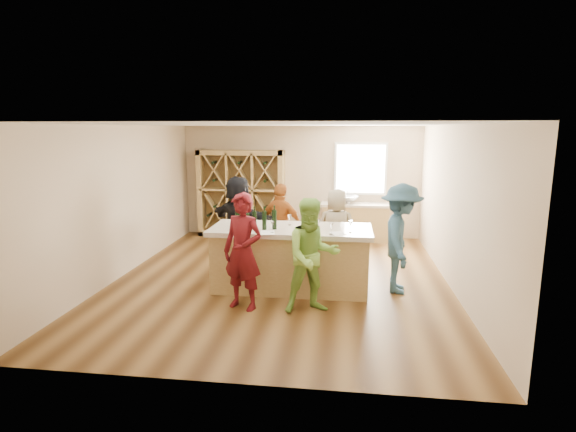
# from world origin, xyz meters

# --- Properties ---
(floor) EXTENTS (6.00, 7.00, 0.10)m
(floor) POSITION_xyz_m (0.00, 0.00, -0.05)
(floor) COLOR brown
(floor) RESTS_ON ground
(ceiling) EXTENTS (6.00, 7.00, 0.10)m
(ceiling) POSITION_xyz_m (0.00, 0.00, 2.85)
(ceiling) COLOR white
(ceiling) RESTS_ON ground
(wall_back) EXTENTS (6.00, 0.10, 2.80)m
(wall_back) POSITION_xyz_m (0.00, 3.55, 1.40)
(wall_back) COLOR #C8B091
(wall_back) RESTS_ON ground
(wall_front) EXTENTS (6.00, 0.10, 2.80)m
(wall_front) POSITION_xyz_m (0.00, -3.55, 1.40)
(wall_front) COLOR #C8B091
(wall_front) RESTS_ON ground
(wall_left) EXTENTS (0.10, 7.00, 2.80)m
(wall_left) POSITION_xyz_m (-3.05, 0.00, 1.40)
(wall_left) COLOR #C8B091
(wall_left) RESTS_ON ground
(wall_right) EXTENTS (0.10, 7.00, 2.80)m
(wall_right) POSITION_xyz_m (3.05, 0.00, 1.40)
(wall_right) COLOR #C8B091
(wall_right) RESTS_ON ground
(window_frame) EXTENTS (1.30, 0.06, 1.30)m
(window_frame) POSITION_xyz_m (1.50, 3.47, 1.75)
(window_frame) COLOR white
(window_frame) RESTS_ON wall_back
(window_pane) EXTENTS (1.18, 0.01, 1.18)m
(window_pane) POSITION_xyz_m (1.50, 3.44, 1.75)
(window_pane) COLOR white
(window_pane) RESTS_ON wall_back
(wine_rack) EXTENTS (2.20, 0.45, 2.20)m
(wine_rack) POSITION_xyz_m (-1.50, 3.27, 1.10)
(wine_rack) COLOR tan
(wine_rack) RESTS_ON floor
(back_counter_base) EXTENTS (1.60, 0.58, 0.86)m
(back_counter_base) POSITION_xyz_m (1.40, 3.20, 0.43)
(back_counter_base) COLOR tan
(back_counter_base) RESTS_ON floor
(back_counter_top) EXTENTS (1.70, 0.62, 0.06)m
(back_counter_top) POSITION_xyz_m (1.40, 3.20, 0.89)
(back_counter_top) COLOR beige
(back_counter_top) RESTS_ON back_counter_base
(sink) EXTENTS (0.54, 0.54, 0.19)m
(sink) POSITION_xyz_m (1.20, 3.20, 1.01)
(sink) COLOR silver
(sink) RESTS_ON back_counter_top
(faucet) EXTENTS (0.02, 0.02, 0.30)m
(faucet) POSITION_xyz_m (1.20, 3.38, 1.07)
(faucet) COLOR silver
(faucet) RESTS_ON back_counter_top
(tasting_counter_base) EXTENTS (2.60, 1.00, 1.00)m
(tasting_counter_base) POSITION_xyz_m (0.23, -0.45, 0.50)
(tasting_counter_base) COLOR tan
(tasting_counter_base) RESTS_ON floor
(tasting_counter_top) EXTENTS (2.72, 1.12, 0.08)m
(tasting_counter_top) POSITION_xyz_m (0.23, -0.45, 1.04)
(tasting_counter_top) COLOR beige
(tasting_counter_top) RESTS_ON tasting_counter_base
(wine_bottle_a) EXTENTS (0.09, 0.09, 0.32)m
(wine_bottle_a) POSITION_xyz_m (-0.66, -0.57, 1.24)
(wine_bottle_a) COLOR black
(wine_bottle_a) RESTS_ON tasting_counter_top
(wine_bottle_b) EXTENTS (0.08, 0.08, 0.27)m
(wine_bottle_b) POSITION_xyz_m (-0.46, -0.70, 1.22)
(wine_bottle_b) COLOR black
(wine_bottle_b) RESTS_ON tasting_counter_top
(wine_bottle_c) EXTENTS (0.09, 0.09, 0.29)m
(wine_bottle_c) POSITION_xyz_m (-0.37, -0.57, 1.23)
(wine_bottle_c) COLOR black
(wine_bottle_c) RESTS_ON tasting_counter_top
(wine_bottle_d) EXTENTS (0.10, 0.10, 0.31)m
(wine_bottle_d) POSITION_xyz_m (-0.18, -0.66, 1.24)
(wine_bottle_d) COLOR black
(wine_bottle_d) RESTS_ON tasting_counter_top
(wine_bottle_e) EXTENTS (0.10, 0.10, 0.32)m
(wine_bottle_e) POSITION_xyz_m (-0.03, -0.61, 1.24)
(wine_bottle_e) COLOR black
(wine_bottle_e) RESTS_ON tasting_counter_top
(wine_glass_a) EXTENTS (0.08, 0.08, 0.19)m
(wine_glass_a) POSITION_xyz_m (-0.02, -0.88, 1.18)
(wine_glass_a) COLOR white
(wine_glass_a) RESTS_ON tasting_counter_top
(wine_glass_b) EXTENTS (0.09, 0.09, 0.19)m
(wine_glass_b) POSITION_xyz_m (0.49, -0.87, 1.17)
(wine_glass_b) COLOR white
(wine_glass_b) RESTS_ON tasting_counter_top
(wine_glass_c) EXTENTS (0.08, 0.08, 0.18)m
(wine_glass_c) POSITION_xyz_m (0.93, -0.89, 1.17)
(wine_glass_c) COLOR white
(wine_glass_c) RESTS_ON tasting_counter_top
(wine_glass_d) EXTENTS (0.08, 0.08, 0.18)m
(wine_glass_d) POSITION_xyz_m (0.71, -0.64, 1.17)
(wine_glass_d) COLOR white
(wine_glass_d) RESTS_ON tasting_counter_top
(wine_glass_e) EXTENTS (0.08, 0.08, 0.19)m
(wine_glass_e) POSITION_xyz_m (1.23, -0.67, 1.18)
(wine_glass_e) COLOR white
(wine_glass_e) RESTS_ON tasting_counter_top
(tasting_menu_a) EXTENTS (0.28, 0.35, 0.00)m
(tasting_menu_a) POSITION_xyz_m (-0.10, -0.88, 1.08)
(tasting_menu_a) COLOR white
(tasting_menu_a) RESTS_ON tasting_counter_top
(tasting_menu_b) EXTENTS (0.30, 0.36, 0.00)m
(tasting_menu_b) POSITION_xyz_m (0.50, -0.83, 1.08)
(tasting_menu_b) COLOR white
(tasting_menu_b) RESTS_ON tasting_counter_top
(tasting_menu_c) EXTENTS (0.30, 0.33, 0.00)m
(tasting_menu_c) POSITION_xyz_m (1.03, -0.80, 1.08)
(tasting_menu_c) COLOR white
(tasting_menu_c) RESTS_ON tasting_counter_top
(person_near_left) EXTENTS (0.78, 0.67, 1.80)m
(person_near_left) POSITION_xyz_m (-0.39, -1.41, 0.90)
(person_near_left) COLOR #590F14
(person_near_left) RESTS_ON floor
(person_near_right) EXTENTS (0.95, 0.71, 1.74)m
(person_near_right) POSITION_xyz_m (0.67, -1.41, 0.87)
(person_near_right) COLOR #8CC64C
(person_near_right) RESTS_ON floor
(person_server) EXTENTS (0.66, 1.24, 1.85)m
(person_server) POSITION_xyz_m (2.07, -0.37, 0.92)
(person_server) COLOR #335972
(person_server) RESTS_ON floor
(person_far_mid) EXTENTS (1.10, 0.84, 1.68)m
(person_far_mid) POSITION_xyz_m (-0.11, 0.80, 0.84)
(person_far_mid) COLOR #994C19
(person_far_mid) RESTS_ON floor
(person_far_right) EXTENTS (0.84, 0.60, 1.60)m
(person_far_right) POSITION_xyz_m (0.98, 0.73, 0.80)
(person_far_right) COLOR gray
(person_far_right) RESTS_ON floor
(person_far_left) EXTENTS (1.74, 1.38, 1.80)m
(person_far_left) POSITION_xyz_m (-1.01, 0.91, 0.90)
(person_far_left) COLOR black
(person_far_left) RESTS_ON floor
(wine_glass_f) EXTENTS (0.07, 0.07, 0.18)m
(wine_glass_f) POSITION_xyz_m (0.18, -0.25, 1.17)
(wine_glass_f) COLOR white
(wine_glass_f) RESTS_ON tasting_counter_top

